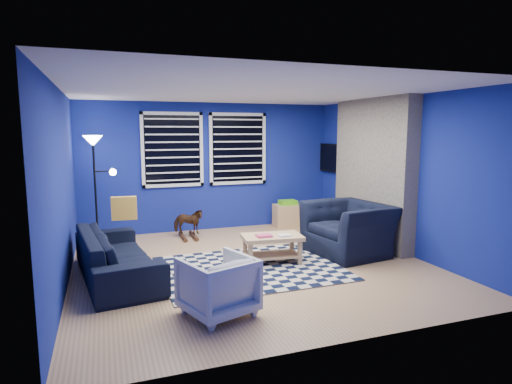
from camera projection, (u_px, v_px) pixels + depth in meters
floor at (253, 265)px, 6.29m from camera, size 5.00×5.00×0.00m
ceiling at (252, 91)px, 5.94m from camera, size 5.00×5.00×0.00m
wall_back at (211, 167)px, 8.44m from camera, size 5.00×0.00×5.00m
wall_left at (62, 188)px, 5.28m from camera, size 0.00×5.00×5.00m
wall_right at (398, 175)px, 6.94m from camera, size 0.00×5.00×5.00m
fireplace at (372, 175)px, 7.37m from camera, size 0.65×2.00×2.50m
window_left at (173, 150)px, 8.11m from camera, size 1.17×0.06×1.42m
window_right at (238, 149)px, 8.54m from camera, size 1.17×0.06×1.42m
tv at (333, 158)px, 8.77m from camera, size 0.07×1.00×0.58m
rug at (250, 268)px, 6.10m from camera, size 2.53×2.03×0.02m
sofa at (117, 255)px, 5.70m from camera, size 2.26×1.13×0.63m
armchair_big at (349, 229)px, 6.82m from camera, size 1.40×1.26×0.81m
armchair_bent at (218, 286)px, 4.55m from camera, size 0.87×0.89×0.64m
rocking_horse at (188, 222)px, 7.82m from camera, size 0.46×0.62×0.48m
coffee_table at (272, 243)px, 6.35m from camera, size 0.93×0.61×0.44m
cabinet at (288, 215)px, 8.75m from camera, size 0.58×0.41×0.56m
floor_lamp at (95, 156)px, 7.19m from camera, size 0.51×0.31×1.88m
throw_pillow at (124, 208)px, 6.39m from camera, size 0.38×0.14×0.35m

